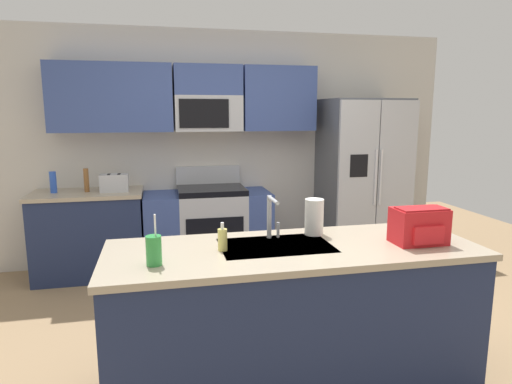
% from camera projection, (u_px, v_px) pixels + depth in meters
% --- Properties ---
extents(ground_plane, '(9.00, 9.00, 0.00)m').
position_uv_depth(ground_plane, '(273.00, 345.00, 3.31)').
color(ground_plane, '#997A56').
rests_on(ground_plane, ground).
extents(kitchen_wall_unit, '(5.20, 0.43, 2.60)m').
position_uv_depth(kitchen_wall_unit, '(215.00, 133.00, 5.02)').
color(kitchen_wall_unit, beige).
rests_on(kitchen_wall_unit, ground).
extents(back_counter, '(1.10, 0.63, 0.90)m').
position_uv_depth(back_counter, '(90.00, 234.00, 4.64)').
color(back_counter, '#1E2A4D').
rests_on(back_counter, ground).
extents(range_oven, '(1.36, 0.61, 1.10)m').
position_uv_depth(range_oven, '(208.00, 228.00, 4.90)').
color(range_oven, '#B7BABF').
rests_on(range_oven, ground).
extents(refrigerator, '(0.90, 0.76, 1.85)m').
position_uv_depth(refrigerator, '(362.00, 181.00, 5.13)').
color(refrigerator, '#4C4F54').
rests_on(refrigerator, ground).
extents(island_counter, '(2.26, 0.81, 0.90)m').
position_uv_depth(island_counter, '(293.00, 315.00, 2.78)').
color(island_counter, '#1E2A4D').
rests_on(island_counter, ground).
extents(toaster, '(0.28, 0.16, 0.18)m').
position_uv_depth(toaster, '(114.00, 183.00, 4.55)').
color(toaster, '#B7BABF').
rests_on(toaster, back_counter).
extents(pepper_mill, '(0.05, 0.05, 0.24)m').
position_uv_depth(pepper_mill, '(86.00, 180.00, 4.54)').
color(pepper_mill, brown).
rests_on(pepper_mill, back_counter).
extents(bottle_blue, '(0.07, 0.07, 0.22)m').
position_uv_depth(bottle_blue, '(53.00, 182.00, 4.48)').
color(bottle_blue, blue).
rests_on(bottle_blue, back_counter).
extents(sink_faucet, '(0.08, 0.22, 0.28)m').
position_uv_depth(sink_faucet, '(271.00, 214.00, 2.84)').
color(sink_faucet, '#B7BABF').
rests_on(sink_faucet, island_counter).
extents(drink_cup_green, '(0.08, 0.08, 0.28)m').
position_uv_depth(drink_cup_green, '(154.00, 250.00, 2.36)').
color(drink_cup_green, green).
rests_on(drink_cup_green, island_counter).
extents(soap_dispenser, '(0.06, 0.06, 0.17)m').
position_uv_depth(soap_dispenser, '(222.00, 239.00, 2.62)').
color(soap_dispenser, '#D8CC66').
rests_on(soap_dispenser, island_counter).
extents(paper_towel_roll, '(0.12, 0.12, 0.24)m').
position_uv_depth(paper_towel_roll, '(314.00, 217.00, 2.95)').
color(paper_towel_roll, white).
rests_on(paper_towel_roll, island_counter).
extents(backpack, '(0.32, 0.22, 0.23)m').
position_uv_depth(backpack, '(419.00, 225.00, 2.75)').
color(backpack, red).
rests_on(backpack, island_counter).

